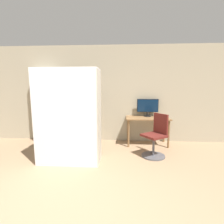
# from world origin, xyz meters

# --- Properties ---
(wall_back) EXTENTS (8.00, 0.06, 2.70)m
(wall_back) POSITION_xyz_m (0.00, 3.34, 1.35)
(wall_back) COLOR tan
(wall_back) RESTS_ON ground
(desk) EXTENTS (1.14, 0.62, 0.74)m
(desk) POSITION_xyz_m (1.33, 3.00, 0.63)
(desk) COLOR brown
(desk) RESTS_ON ground
(monitor) EXTENTS (0.59, 0.21, 0.48)m
(monitor) POSITION_xyz_m (1.35, 3.18, 1.01)
(monitor) COLOR black
(monitor) RESTS_ON desk
(office_chair) EXTENTS (0.61, 0.61, 0.96)m
(office_chair) POSITION_xyz_m (1.41, 2.18, 0.40)
(office_chair) COLOR #4C4C51
(office_chair) RESTS_ON ground
(bookshelf) EXTENTS (0.65, 0.28, 2.04)m
(bookshelf) POSITION_xyz_m (-1.62, 3.20, 0.98)
(bookshelf) COLOR beige
(bookshelf) RESTS_ON ground
(mattress_near) EXTENTS (1.25, 0.29, 1.91)m
(mattress_near) POSITION_xyz_m (-0.42, 1.63, 0.96)
(mattress_near) COLOR silver
(mattress_near) RESTS_ON ground
(mattress_far) EXTENTS (1.25, 0.27, 1.91)m
(mattress_far) POSITION_xyz_m (-0.42, 1.95, 0.95)
(mattress_far) COLOR silver
(mattress_far) RESTS_ON ground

